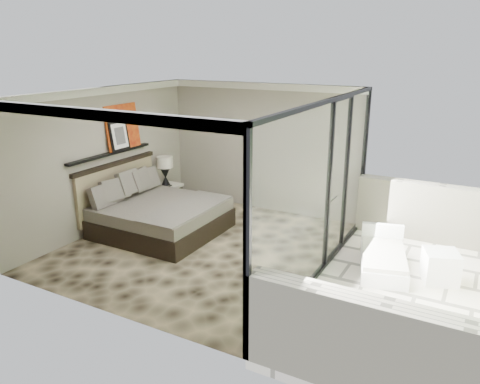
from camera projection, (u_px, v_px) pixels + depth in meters
The scene contains 14 objects.
floor at pixel (202, 247), 8.62m from camera, with size 5.00×5.00×0.00m, color black.
ceiling at pixel (198, 93), 7.79m from camera, with size 4.50×5.00×0.02m, color silver.
back_wall at pixel (262, 148), 10.29m from camera, with size 4.50×0.02×2.80m, color gray.
left_wall at pixel (105, 159), 9.23m from camera, with size 0.02×5.00×2.80m, color gray.
glass_wall at pixel (323, 191), 7.17m from camera, with size 0.08×5.00×2.80m, color white.
terrace_slab at pixel (414, 300), 6.91m from camera, with size 3.00×5.00×0.12m, color silver.
picture_ledge at pixel (111, 154), 9.26m from camera, with size 0.12×2.20×0.05m, color black.
bed at pixel (157, 214), 9.25m from camera, with size 2.25×2.17×1.24m.
nightstand at pixel (168, 195), 10.73m from camera, with size 0.53×0.53×0.53m, color black.
table_lamp at pixel (165, 167), 10.49m from camera, with size 0.36×0.36×0.66m.
abstract_canvas at pixel (122, 127), 9.47m from camera, with size 0.04×0.90×0.90m, color #B4430F.
framed_print at pixel (119, 136), 9.34m from camera, with size 0.03×0.50×0.60m, color black.
ottoman at pixel (440, 267), 7.28m from camera, with size 0.50×0.50×0.50m, color white.
lounger at pixel (383, 259), 7.72m from camera, with size 1.05×1.55×0.55m.
Camera 1 is at (4.43, -6.62, 3.52)m, focal length 35.00 mm.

